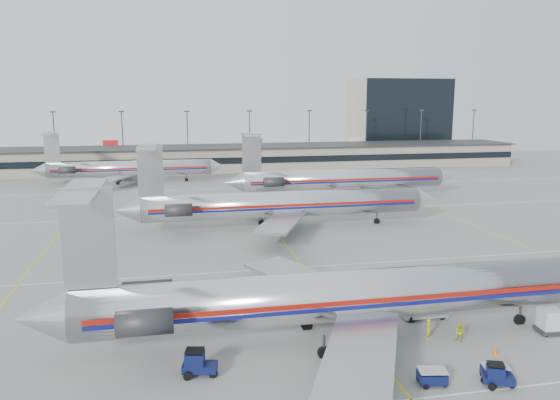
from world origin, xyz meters
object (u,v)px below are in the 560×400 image
object	(u,v)px
jet_second_row	(278,204)
uld_container	(550,321)
jet_foreground	(342,295)
belt_loader	(425,311)
tug_center	(340,369)

from	to	relation	value
jet_second_row	uld_container	size ratio (longest dim) A/B	22.94
jet_second_row	uld_container	distance (m)	42.49
jet_foreground	belt_loader	distance (m)	9.41
jet_foreground	tug_center	bearing A→B (deg)	-108.43
jet_second_row	belt_loader	bearing A→B (deg)	-80.43
jet_foreground	uld_container	size ratio (longest dim) A/B	23.61
jet_foreground	uld_container	distance (m)	17.31
jet_foreground	belt_loader	bearing A→B (deg)	17.74
jet_foreground	jet_second_row	xyz separation A→B (m)	(2.56, 37.78, -0.11)
jet_second_row	belt_loader	world-z (taller)	jet_second_row
uld_container	belt_loader	xyz separation A→B (m)	(-8.49, 4.82, -0.38)
jet_second_row	tug_center	distance (m)	44.12
jet_foreground	uld_container	world-z (taller)	jet_foreground
jet_foreground	belt_loader	world-z (taller)	jet_foreground
tug_center	uld_container	size ratio (longest dim) A/B	1.11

